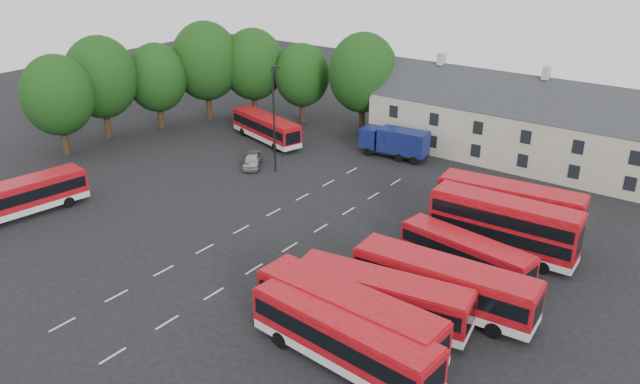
{
  "coord_description": "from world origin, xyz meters",
  "views": [
    {
      "loc": [
        31.63,
        -30.14,
        22.76
      ],
      "look_at": [
        3.62,
        7.77,
        2.2
      ],
      "focal_mm": 35.0,
      "sensor_mm": 36.0,
      "label": 1
    }
  ],
  "objects": [
    {
      "name": "ground",
      "position": [
        0.0,
        0.0,
        0.0
      ],
      "size": [
        140.0,
        140.0,
        0.0
      ],
      "primitive_type": "plane",
      "color": "black",
      "rests_on": "ground"
    },
    {
      "name": "bus_row_e",
      "position": [
        17.23,
        6.4,
        1.65
      ],
      "size": [
        9.91,
        3.59,
        2.74
      ],
      "rotation": [
        0.0,
        0.0,
        -0.15
      ],
      "color": "silver",
      "rests_on": "ground"
    },
    {
      "name": "box_truck",
      "position": [
        1.49,
        23.77,
        1.75
      ],
      "size": [
        7.3,
        2.95,
        3.11
      ],
      "rotation": [
        0.0,
        0.0,
        0.1
      ],
      "color": "black",
      "rests_on": "ground"
    },
    {
      "name": "bus_dd_south",
      "position": [
        18.24,
        10.5,
        2.5
      ],
      "size": [
        10.79,
        2.94,
        4.38
      ],
      "rotation": [
        0.0,
        0.0,
        0.04
      ],
      "color": "silver",
      "rests_on": "ground"
    },
    {
      "name": "bus_row_a",
      "position": [
        15.97,
        -6.8,
        1.96
      ],
      "size": [
        11.7,
        3.56,
        3.26
      ],
      "rotation": [
        0.0,
        0.0,
        -0.08
      ],
      "color": "silver",
      "rests_on": "ground"
    },
    {
      "name": "treeline",
      "position": [
        -20.74,
        19.36,
        6.68
      ],
      "size": [
        29.92,
        32.59,
        12.01
      ],
      "color": "black",
      "rests_on": "ground"
    },
    {
      "name": "bus_row_c",
      "position": [
        15.47,
        -1.97,
        1.87
      ],
      "size": [
        11.27,
        4.24,
        3.11
      ],
      "rotation": [
        0.0,
        0.0,
        0.16
      ],
      "color": "silver",
      "rests_on": "ground"
    },
    {
      "name": "bus_dd_north",
      "position": [
        17.6,
        13.27,
        2.53
      ],
      "size": [
        11.02,
        3.58,
        4.44
      ],
      "rotation": [
        0.0,
        0.0,
        0.1
      ],
      "color": "silver",
      "rests_on": "ground"
    },
    {
      "name": "bus_row_b",
      "position": [
        15.06,
        -5.0,
        2.01
      ],
      "size": [
        11.96,
        3.24,
        3.35
      ],
      "rotation": [
        0.0,
        0.0,
        -0.04
      ],
      "color": "silver",
      "rests_on": "ground"
    },
    {
      "name": "silver_car",
      "position": [
        -8.67,
        12.98,
        0.7
      ],
      "size": [
        3.67,
        4.34,
        1.4
      ],
      "primitive_type": "imported",
      "rotation": [
        0.0,
        0.0,
        0.59
      ],
      "color": "#ADB0B5",
      "rests_on": "ground"
    },
    {
      "name": "bus_north",
      "position": [
        -12.65,
        19.7,
        1.76
      ],
      "size": [
        10.6,
        5.09,
        2.93
      ],
      "rotation": [
        0.0,
        0.0,
        -0.28
      ],
      "color": "silver",
      "rests_on": "ground"
    },
    {
      "name": "lamppost",
      "position": [
        -6.03,
        13.44,
        5.57
      ],
      "size": [
        0.71,
        0.48,
        10.44
      ],
      "rotation": [
        0.0,
        0.0,
        0.4
      ],
      "color": "black",
      "rests_on": "ground"
    },
    {
      "name": "terrace_houses",
      "position": [
        14.0,
        30.0,
        3.86
      ],
      "size": [
        35.7,
        7.13,
        10.06
      ],
      "color": "beige",
      "rests_on": "ground"
    },
    {
      "name": "lane_markings",
      "position": [
        2.5,
        2.0,
        0.01
      ],
      "size": [
        5.15,
        33.8,
        0.01
      ],
      "color": "beige",
      "rests_on": "ground"
    },
    {
      "name": "bus_row_d",
      "position": [
        17.96,
        1.46,
        1.99
      ],
      "size": [
        11.85,
        3.45,
        3.31
      ],
      "rotation": [
        0.0,
        0.0,
        0.07
      ],
      "color": "silver",
      "rests_on": "ground"
    },
    {
      "name": "bus_west",
      "position": [
        -16.45,
        -6.98,
        1.83
      ],
      "size": [
        3.92,
        11.0,
        3.04
      ],
      "rotation": [
        0.0,
        0.0,
        1.43
      ],
      "color": "silver",
      "rests_on": "ground"
    }
  ]
}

